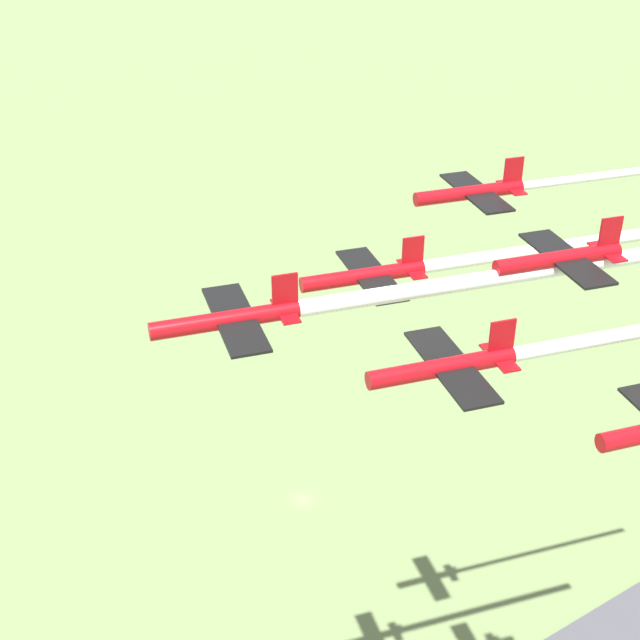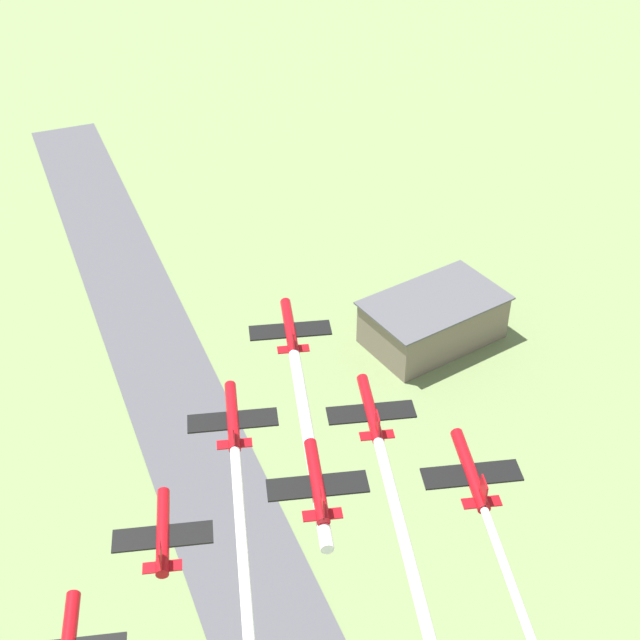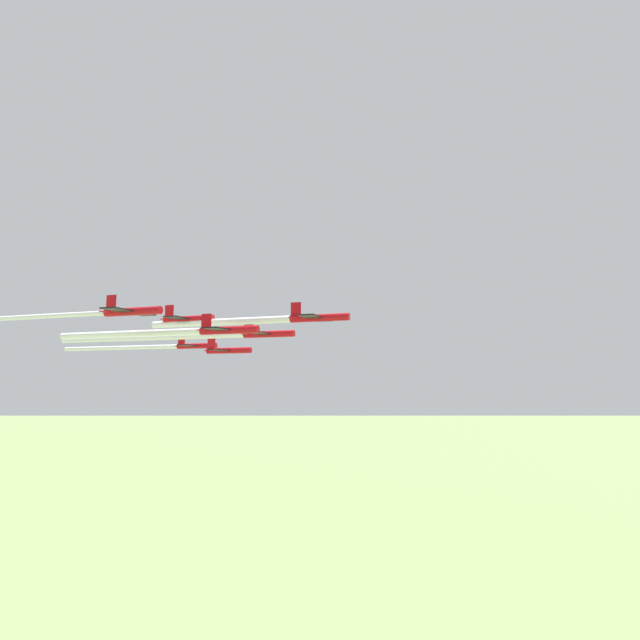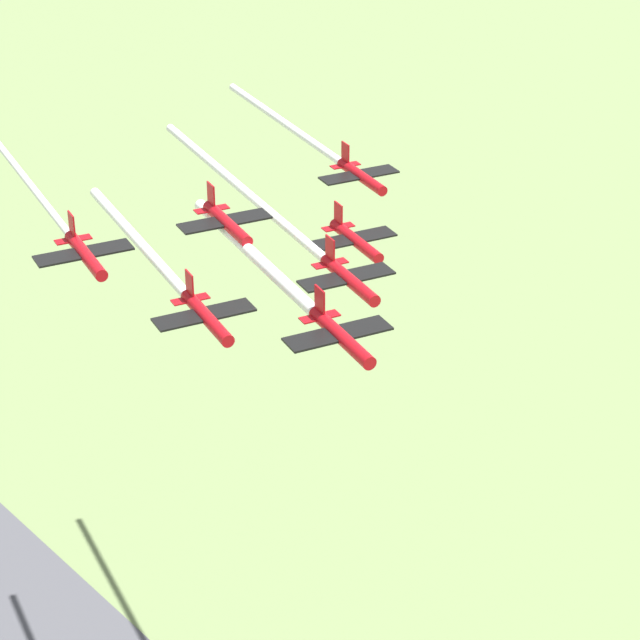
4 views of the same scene
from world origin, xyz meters
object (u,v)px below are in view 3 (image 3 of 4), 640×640
jet_5 (131,311)px  jet_6 (195,346)px  jet_3 (227,350)px  jet_0 (317,318)px  jet_1 (267,334)px  jet_2 (227,330)px  jet_4 (187,319)px

jet_5 → jet_6: size_ratio=1.00×
jet_3 → jet_5: 32.30m
jet_0 → jet_1: (13.18, 8.62, -1.83)m
jet_1 → jet_2: 15.99m
jet_4 → jet_5: jet_4 is taller
jet_2 → jet_3: bearing=-150.5°
jet_0 → jet_4: bearing=-90.0°
jet_1 → jet_0: bearing=59.5°
jet_2 → jet_5: bearing=-59.5°
jet_1 → jet_4: jet_4 is taller
jet_0 → jet_5: bearing=-59.5°
jet_3 → jet_4: jet_4 is taller
jet_1 → jet_3: (13.18, 8.62, -2.63)m
jet_3 → jet_6: bearing=-120.5°
jet_6 → jet_4: bearing=29.5°
jet_2 → jet_6: bearing=-139.6°
jet_4 → jet_1: bearing=120.5°
jet_5 → jet_6: (41.81, -5.55, -2.94)m
jet_1 → jet_4: 15.97m
jet_3 → jet_2: bearing=29.5°
jet_2 → jet_5: 16.00m
jet_6 → jet_0: bearing=59.5°
jet_0 → jet_5: (-2.27, 31.42, 0.30)m
jet_1 → jet_5: (-15.45, 22.80, 2.13)m
jet_0 → jet_5: size_ratio=1.00×
jet_1 → jet_2: bearing=0.0°
jet_0 → jet_5: 31.51m
jet_0 → jet_6: (39.54, 25.87, -2.64)m
jet_4 → jet_5: (-14.32, 7.09, -0.52)m
jet_1 → jet_2: size_ratio=1.00×
jet_2 → jet_6: 41.93m
jet_0 → jet_4: (12.05, 24.34, 0.83)m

